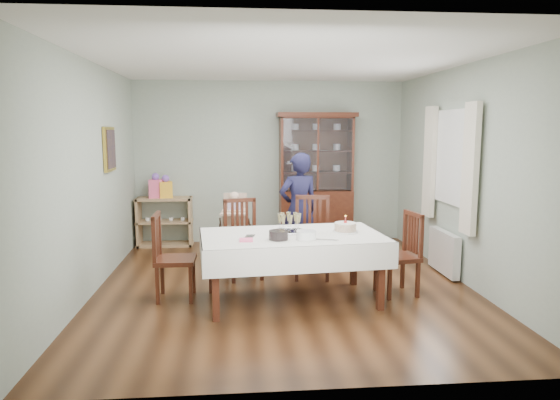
{
  "coord_description": "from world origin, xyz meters",
  "views": [
    {
      "loc": [
        -0.57,
        -5.92,
        1.92
      ],
      "look_at": [
        -0.03,
        0.2,
        1.04
      ],
      "focal_mm": 32.0,
      "sensor_mm": 36.0,
      "label": 1
    }
  ],
  "objects": [
    {
      "name": "chair_end_left",
      "position": [
        -1.28,
        -0.37,
        0.29
      ],
      "size": [
        0.44,
        0.44,
        0.98
      ],
      "rotation": [
        0.0,
        0.0,
        1.57
      ],
      "color": "#492212",
      "rests_on": "floor"
    },
    {
      "name": "china_cabinet",
      "position": [
        0.75,
        2.26,
        1.12
      ],
      "size": [
        1.3,
        0.48,
        2.18
      ],
      "color": "#492212",
      "rests_on": "floor"
    },
    {
      "name": "window",
      "position": [
        2.22,
        0.3,
        1.55
      ],
      "size": [
        0.04,
        1.02,
        1.22
      ],
      "primitive_type": "cube",
      "color": "white",
      "rests_on": "room_shell"
    },
    {
      "name": "birthday_cake",
      "position": [
        0.65,
        -0.49,
        0.81
      ],
      "size": [
        0.28,
        0.28,
        0.19
      ],
      "color": "white",
      "rests_on": "dining_table"
    },
    {
      "name": "radiator",
      "position": [
        2.16,
        0.3,
        0.3
      ],
      "size": [
        0.1,
        0.8,
        0.55
      ],
      "primitive_type": "cube",
      "color": "white",
      "rests_on": "floor"
    },
    {
      "name": "gift_bag_pink",
      "position": [
        -1.87,
        2.26,
        0.98
      ],
      "size": [
        0.23,
        0.16,
        0.41
      ],
      "color": "#FC5C89",
      "rests_on": "sideboard"
    },
    {
      "name": "dining_table",
      "position": [
        0.04,
        -0.57,
        0.38
      ],
      "size": [
        2.1,
        1.33,
        0.76
      ],
      "rotation": [
        0.0,
        0.0,
        0.09
      ],
      "color": "#492212",
      "rests_on": "floor"
    },
    {
      "name": "sideboard",
      "position": [
        -1.75,
        2.28,
        0.4
      ],
      "size": [
        0.9,
        0.38,
        0.8
      ],
      "color": "tan",
      "rests_on": "floor"
    },
    {
      "name": "woman",
      "position": [
        0.3,
        0.92,
        0.79
      ],
      "size": [
        0.66,
        0.53,
        1.59
      ],
      "primitive_type": "imported",
      "rotation": [
        0.0,
        0.0,
        3.42
      ],
      "color": "black",
      "rests_on": "floor"
    },
    {
      "name": "high_chair",
      "position": [
        -0.6,
        1.17,
        0.4
      ],
      "size": [
        0.5,
        0.5,
        1.02
      ],
      "rotation": [
        0.0,
        0.0,
        -0.11
      ],
      "color": "black",
      "rests_on": "floor"
    },
    {
      "name": "picture_frame",
      "position": [
        -2.22,
        0.8,
        1.65
      ],
      "size": [
        0.04,
        0.48,
        0.58
      ],
      "primitive_type": "cube",
      "color": "gold",
      "rests_on": "room_shell"
    },
    {
      "name": "chair_end_right",
      "position": [
        1.29,
        -0.44,
        0.29
      ],
      "size": [
        0.5,
        0.5,
        0.96
      ],
      "rotation": [
        0.0,
        0.0,
        -1.4
      ],
      "color": "#492212",
      "rests_on": "floor"
    },
    {
      "name": "plate_stack_white",
      "position": [
        0.16,
        -0.82,
        0.81
      ],
      "size": [
        0.26,
        0.26,
        0.09
      ],
      "primitive_type": "cylinder",
      "rotation": [
        0.0,
        0.0,
        -0.28
      ],
      "color": "white",
      "rests_on": "dining_table"
    },
    {
      "name": "gift_bag_orange",
      "position": [
        -1.71,
        2.26,
        0.97
      ],
      "size": [
        0.23,
        0.18,
        0.37
      ],
      "color": "yellow",
      "rests_on": "sideboard"
    },
    {
      "name": "plate_stack_dark",
      "position": [
        -0.13,
        -0.81,
        0.81
      ],
      "size": [
        0.2,
        0.2,
        0.1
      ],
      "primitive_type": "cylinder",
      "rotation": [
        0.0,
        0.0,
        -0.0
      ],
      "color": "black",
      "rests_on": "dining_table"
    },
    {
      "name": "room_shell",
      "position": [
        0.0,
        0.53,
        1.7
      ],
      "size": [
        5.0,
        5.0,
        5.0
      ],
      "color": "#9EAA99",
      "rests_on": "floor"
    },
    {
      "name": "cake_knife",
      "position": [
        0.35,
        -0.88,
        0.77
      ],
      "size": [
        0.27,
        0.11,
        0.01
      ],
      "primitive_type": "cube",
      "rotation": [
        0.0,
        0.0,
        -0.31
      ],
      "color": "silver",
      "rests_on": "dining_table"
    },
    {
      "name": "napkin_stack",
      "position": [
        -0.47,
        -0.84,
        0.77
      ],
      "size": [
        0.14,
        0.14,
        0.02
      ],
      "primitive_type": "cube",
      "rotation": [
        0.0,
        0.0,
        -0.02
      ],
      "color": "#FC5C89",
      "rests_on": "dining_table"
    },
    {
      "name": "chair_far_right",
      "position": [
        0.4,
        0.33,
        0.31
      ],
      "size": [
        0.53,
        0.53,
        1.04
      ],
      "rotation": [
        0.0,
        0.0,
        -0.15
      ],
      "color": "#492212",
      "rests_on": "floor"
    },
    {
      "name": "floor",
      "position": [
        0.0,
        0.0,
        0.0
      ],
      "size": [
        5.0,
        5.0,
        0.0
      ],
      "primitive_type": "plane",
      "color": "#593319",
      "rests_on": "ground"
    },
    {
      "name": "champagne_tray",
      "position": [
        0.02,
        -0.44,
        0.83
      ],
      "size": [
        0.35,
        0.35,
        0.21
      ],
      "color": "silver",
      "rests_on": "dining_table"
    },
    {
      "name": "chair_far_left",
      "position": [
        -0.49,
        0.38,
        0.3
      ],
      "size": [
        0.54,
        0.54,
        1.01
      ],
      "rotation": [
        0.0,
        0.0,
        0.23
      ],
      "color": "#492212",
      "rests_on": "floor"
    },
    {
      "name": "curtain_right",
      "position": [
        2.16,
        0.92,
        1.45
      ],
      "size": [
        0.07,
        0.3,
        1.55
      ],
      "primitive_type": "cube",
      "color": "silver",
      "rests_on": "room_shell"
    },
    {
      "name": "curtain_left",
      "position": [
        2.16,
        -0.32,
        1.45
      ],
      "size": [
        0.07,
        0.3,
        1.55
      ],
      "primitive_type": "cube",
      "color": "silver",
      "rests_on": "room_shell"
    },
    {
      "name": "cutlery",
      "position": [
        -0.47,
        -0.65,
        0.77
      ],
      "size": [
        0.15,
        0.19,
        0.01
      ],
      "primitive_type": null,
      "rotation": [
        0.0,
        0.0,
        -0.21
      ],
      "color": "silver",
      "rests_on": "dining_table"
    }
  ]
}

